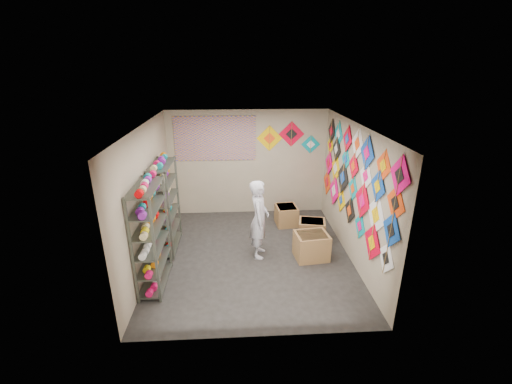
{
  "coord_description": "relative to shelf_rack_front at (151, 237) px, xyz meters",
  "views": [
    {
      "loc": [
        -0.28,
        -6.18,
        3.77
      ],
      "look_at": [
        0.1,
        0.3,
        1.3
      ],
      "focal_mm": 24.0,
      "sensor_mm": 36.0,
      "label": 1
    }
  ],
  "objects": [
    {
      "name": "back_wall_kites",
      "position": [
        2.77,
        3.09,
        1.04
      ],
      "size": [
        1.61,
        0.02,
        0.83
      ],
      "color": "#FFC500",
      "rests_on": "room_walls"
    },
    {
      "name": "room_walls",
      "position": [
        1.78,
        0.85,
        0.69
      ],
      "size": [
        4.5,
        4.5,
        4.5
      ],
      "color": "tan",
      "rests_on": "ground"
    },
    {
      "name": "kite_wall_display",
      "position": [
        3.76,
        0.88,
        0.67
      ],
      "size": [
        0.06,
        4.29,
        2.08
      ],
      "color": "white",
      "rests_on": "room_walls"
    },
    {
      "name": "carton_a",
      "position": [
        2.98,
        0.71,
        -0.68
      ],
      "size": [
        0.7,
        0.61,
        0.54
      ],
      "primitive_type": "cube",
      "rotation": [
        0.0,
        0.0,
        0.12
      ],
      "color": "olive",
      "rests_on": "ground"
    },
    {
      "name": "poster",
      "position": [
        0.98,
        3.08,
        1.05
      ],
      "size": [
        2.0,
        0.01,
        1.1
      ],
      "primitive_type": "cube",
      "color": "#59479B",
      "rests_on": "room_walls"
    },
    {
      "name": "ground",
      "position": [
        1.78,
        0.85,
        -0.95
      ],
      "size": [
        4.5,
        4.5,
        0.0
      ],
      "primitive_type": "plane",
      "color": "black"
    },
    {
      "name": "string_spools",
      "position": [
        -0.0,
        0.65,
        0.1
      ],
      "size": [
        0.12,
        2.36,
        0.12
      ],
      "color": "#EB0F59",
      "rests_on": "ground"
    },
    {
      "name": "shopkeeper",
      "position": [
        1.93,
        0.88,
        -0.13
      ],
      "size": [
        0.7,
        0.55,
        1.63
      ],
      "primitive_type": "imported",
      "rotation": [
        0.0,
        0.0,
        1.44
      ],
      "color": "silver",
      "rests_on": "ground"
    },
    {
      "name": "carton_b",
      "position": [
        3.15,
        1.46,
        -0.71
      ],
      "size": [
        0.66,
        0.58,
        0.47
      ],
      "primitive_type": "cube",
      "rotation": [
        0.0,
        0.0,
        -0.2
      ],
      "color": "olive",
      "rests_on": "ground"
    },
    {
      "name": "carton_c",
      "position": [
        2.69,
        2.28,
        -0.71
      ],
      "size": [
        0.54,
        0.59,
        0.48
      ],
      "primitive_type": "cube",
      "rotation": [
        0.0,
        0.0,
        0.09
      ],
      "color": "olive",
      "rests_on": "ground"
    },
    {
      "name": "shelf_rack_front",
      "position": [
        0.0,
        0.0,
        0.0
      ],
      "size": [
        0.4,
        1.1,
        1.9
      ],
      "primitive_type": "cube",
      "color": "#4C5147",
      "rests_on": "ground"
    },
    {
      "name": "shelf_rack_back",
      "position": [
        0.0,
        1.3,
        0.0
      ],
      "size": [
        0.4,
        1.1,
        1.9
      ],
      "primitive_type": "cube",
      "color": "#4C5147",
      "rests_on": "ground"
    }
  ]
}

